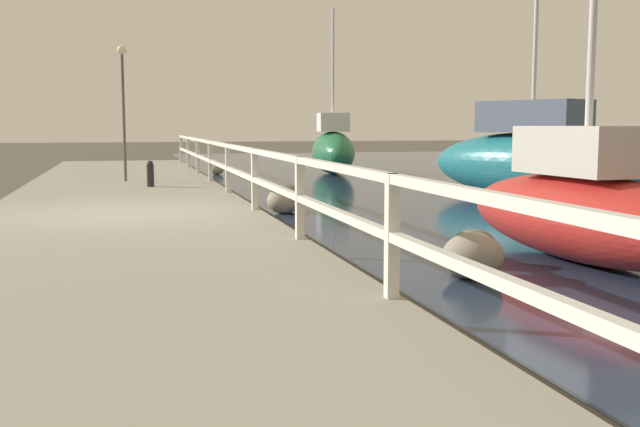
% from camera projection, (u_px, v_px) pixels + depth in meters
% --- Properties ---
extents(ground_plane, '(120.00, 120.00, 0.00)m').
position_uv_depth(ground_plane, '(123.00, 228.00, 11.74)').
color(ground_plane, '#4C473D').
extents(dock_walkway, '(4.40, 36.00, 0.23)m').
position_uv_depth(dock_walkway, '(123.00, 221.00, 11.73)').
color(dock_walkway, gray).
rests_on(dock_walkway, ground).
extents(railing, '(0.10, 32.50, 1.00)m').
position_uv_depth(railing, '(255.00, 168.00, 12.16)').
color(railing, silver).
rests_on(railing, dock_walkway).
extents(boulder_mid_strip, '(0.62, 0.56, 0.47)m').
position_uv_depth(boulder_mid_strip, '(284.00, 201.00, 13.60)').
color(boulder_mid_strip, gray).
rests_on(boulder_mid_strip, ground).
extents(boulder_downstream, '(0.65, 0.59, 0.49)m').
position_uv_depth(boulder_downstream, '(473.00, 256.00, 7.85)').
color(boulder_downstream, gray).
rests_on(boulder_downstream, ground).
extents(boulder_far_strip, '(0.56, 0.51, 0.42)m').
position_uv_depth(boulder_far_strip, '(474.00, 248.00, 8.58)').
color(boulder_far_strip, '#666056').
rests_on(boulder_far_strip, ground).
extents(boulder_water_edge, '(0.70, 0.63, 0.53)m').
position_uv_depth(boulder_water_edge, '(287.00, 199.00, 13.75)').
color(boulder_water_edge, '#666056').
rests_on(boulder_water_edge, ground).
extents(boulder_upstream, '(0.46, 0.41, 0.34)m').
position_uv_depth(boulder_upstream, '(217.00, 169.00, 24.32)').
color(boulder_upstream, gray).
rests_on(boulder_upstream, ground).
extents(mooring_bollard, '(0.16, 0.16, 0.59)m').
position_uv_depth(mooring_bollard, '(150.00, 174.00, 16.79)').
color(mooring_bollard, black).
rests_on(mooring_bollard, dock_walkway).
extents(dock_lamp, '(0.23, 0.23, 3.30)m').
position_uv_depth(dock_lamp, '(123.00, 88.00, 18.24)').
color(dock_lamp, '#514C47').
rests_on(dock_lamp, dock_walkway).
extents(sailboat_green, '(1.90, 4.00, 5.36)m').
position_uv_depth(sailboat_green, '(333.00, 149.00, 24.68)').
color(sailboat_green, '#236B42').
rests_on(sailboat_green, water_surface).
extents(sailboat_teal, '(3.45, 5.54, 8.20)m').
position_uv_depth(sailboat_teal, '(532.00, 159.00, 16.23)').
color(sailboat_teal, '#1E707A').
rests_on(sailboat_teal, water_surface).
extents(sailboat_red, '(1.66, 4.47, 7.41)m').
position_uv_depth(sailboat_red, '(585.00, 207.00, 8.80)').
color(sailboat_red, red).
rests_on(sailboat_red, water_surface).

